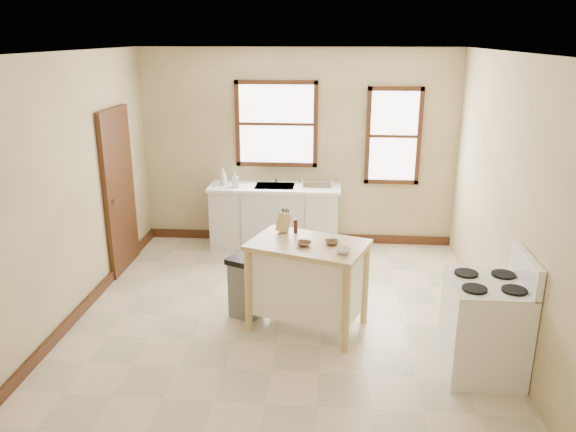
% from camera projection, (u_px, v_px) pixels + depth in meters
% --- Properties ---
extents(floor, '(5.00, 5.00, 0.00)m').
position_uv_depth(floor, '(281.00, 320.00, 6.11)').
color(floor, beige).
rests_on(floor, ground).
extents(ceiling, '(5.00, 5.00, 0.00)m').
position_uv_depth(ceiling, '(280.00, 52.00, 5.24)').
color(ceiling, white).
rests_on(ceiling, ground).
extents(wall_back, '(4.50, 0.04, 2.80)m').
position_uv_depth(wall_back, '(297.00, 149.00, 8.04)').
color(wall_back, beige).
rests_on(wall_back, ground).
extents(wall_left, '(0.04, 5.00, 2.80)m').
position_uv_depth(wall_left, '(67.00, 191.00, 5.85)').
color(wall_left, beige).
rests_on(wall_left, ground).
extents(wall_right, '(0.04, 5.00, 2.80)m').
position_uv_depth(wall_right, '(509.00, 201.00, 5.50)').
color(wall_right, beige).
rests_on(wall_right, ground).
extents(window_main, '(1.17, 0.06, 1.22)m').
position_uv_depth(window_main, '(276.00, 124.00, 7.94)').
color(window_main, '#391E0F').
rests_on(window_main, wall_back).
extents(window_side, '(0.77, 0.06, 1.37)m').
position_uv_depth(window_side, '(393.00, 136.00, 7.86)').
color(window_side, '#391E0F').
rests_on(window_side, wall_back).
extents(door_left, '(0.06, 0.90, 2.10)m').
position_uv_depth(door_left, '(119.00, 191.00, 7.19)').
color(door_left, '#391E0F').
rests_on(door_left, ground).
extents(baseboard_back, '(4.50, 0.04, 0.12)m').
position_uv_depth(baseboard_back, '(297.00, 237.00, 8.43)').
color(baseboard_back, '#391E0F').
rests_on(baseboard_back, ground).
extents(baseboard_left, '(0.04, 5.00, 0.12)m').
position_uv_depth(baseboard_left, '(84.00, 307.00, 6.26)').
color(baseboard_left, '#391E0F').
rests_on(baseboard_left, ground).
extents(sink_counter, '(1.86, 0.62, 0.92)m').
position_uv_depth(sink_counter, '(275.00, 217.00, 8.07)').
color(sink_counter, silver).
rests_on(sink_counter, ground).
extents(faucet, '(0.03, 0.03, 0.22)m').
position_uv_depth(faucet, '(276.00, 175.00, 8.07)').
color(faucet, silver).
rests_on(faucet, sink_counter).
extents(soap_bottle_a, '(0.12, 0.12, 0.24)m').
position_uv_depth(soap_bottle_a, '(223.00, 177.00, 7.94)').
color(soap_bottle_a, '#B2B2B2').
rests_on(soap_bottle_a, sink_counter).
extents(soap_bottle_b, '(0.12, 0.12, 0.21)m').
position_uv_depth(soap_bottle_b, '(235.00, 180.00, 7.85)').
color(soap_bottle_b, '#B2B2B2').
rests_on(soap_bottle_b, sink_counter).
extents(dish_rack, '(0.46, 0.37, 0.11)m').
position_uv_depth(dish_rack, '(317.00, 183.00, 7.89)').
color(dish_rack, silver).
rests_on(dish_rack, sink_counter).
extents(kitchen_island, '(1.33, 1.08, 0.95)m').
position_uv_depth(kitchen_island, '(307.00, 285.00, 5.83)').
color(kitchen_island, '#D1B97B').
rests_on(kitchen_island, ground).
extents(knife_block, '(0.14, 0.14, 0.20)m').
position_uv_depth(knife_block, '(283.00, 223.00, 5.97)').
color(knife_block, tan).
rests_on(knife_block, kitchen_island).
extents(pepper_grinder, '(0.06, 0.06, 0.15)m').
position_uv_depth(pepper_grinder, '(296.00, 226.00, 5.96)').
color(pepper_grinder, '#3B1B10').
rests_on(pepper_grinder, kitchen_island).
extents(bowl_a, '(0.19, 0.19, 0.04)m').
position_uv_depth(bowl_a, '(304.00, 244.00, 5.61)').
color(bowl_a, brown).
rests_on(bowl_a, kitchen_island).
extents(bowl_b, '(0.17, 0.17, 0.04)m').
position_uv_depth(bowl_b, '(332.00, 242.00, 5.65)').
color(bowl_b, brown).
rests_on(bowl_b, kitchen_island).
extents(bowl_c, '(0.21, 0.21, 0.05)m').
position_uv_depth(bowl_c, '(343.00, 251.00, 5.42)').
color(bowl_c, white).
rests_on(bowl_c, kitchen_island).
extents(trash_bin, '(0.44, 0.41, 0.68)m').
position_uv_depth(trash_bin, '(246.00, 287.00, 6.11)').
color(trash_bin, slate).
rests_on(trash_bin, ground).
extents(gas_stove, '(0.72, 0.72, 1.16)m').
position_uv_depth(gas_stove, '(485.00, 314.00, 5.01)').
color(gas_stove, white).
rests_on(gas_stove, ground).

